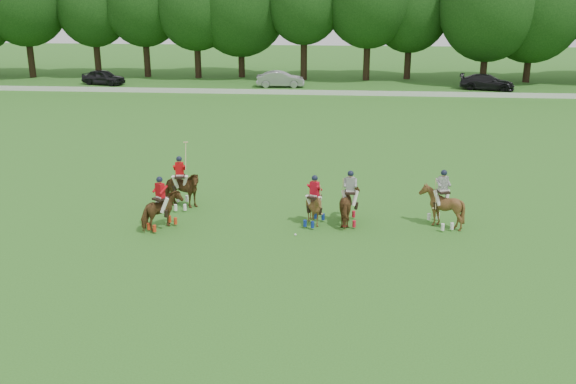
# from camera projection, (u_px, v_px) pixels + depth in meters

# --- Properties ---
(ground) EXTENTS (180.00, 180.00, 0.00)m
(ground) POSITION_uv_depth(u_px,v_px,m) (218.00, 262.00, 23.36)
(ground) COLOR #2C601B
(ground) RESTS_ON ground
(tree_line) EXTENTS (117.98, 14.32, 14.75)m
(tree_line) POSITION_uv_depth(u_px,v_px,m) (307.00, 0.00, 66.37)
(tree_line) COLOR black
(tree_line) RESTS_ON ground
(boundary_rail) EXTENTS (120.00, 0.10, 0.44)m
(boundary_rail) POSITION_uv_depth(u_px,v_px,m) (297.00, 92.00, 59.32)
(boundary_rail) COLOR white
(boundary_rail) RESTS_ON ground
(car_left) EXTENTS (4.77, 2.90, 1.52)m
(car_left) POSITION_uv_depth(u_px,v_px,m) (103.00, 77.00, 65.12)
(car_left) COLOR black
(car_left) RESTS_ON ground
(car_mid) EXTENTS (4.81, 1.91, 1.56)m
(car_mid) POSITION_uv_depth(u_px,v_px,m) (281.00, 79.00, 63.59)
(car_mid) COLOR #9C9CA1
(car_mid) RESTS_ON ground
(car_right) EXTENTS (5.48, 3.25, 1.49)m
(car_right) POSITION_uv_depth(u_px,v_px,m) (487.00, 82.00, 61.90)
(car_right) COLOR black
(car_right) RESTS_ON ground
(polo_red_a) EXTENTS (1.69, 1.97, 2.25)m
(polo_red_a) POSITION_uv_depth(u_px,v_px,m) (161.00, 210.00, 26.33)
(polo_red_a) COLOR #452A12
(polo_red_a) RESTS_ON ground
(polo_red_b) EXTENTS (1.91, 1.71, 2.94)m
(polo_red_b) POSITION_uv_depth(u_px,v_px,m) (181.00, 189.00, 28.84)
(polo_red_b) COLOR #452A12
(polo_red_b) RESTS_ON ground
(polo_red_c) EXTENTS (1.58, 1.66, 2.18)m
(polo_red_c) POSITION_uv_depth(u_px,v_px,m) (314.00, 208.00, 26.76)
(polo_red_c) COLOR #452A12
(polo_red_c) RESTS_ON ground
(polo_stripe_a) EXTENTS (1.19, 1.93, 2.33)m
(polo_stripe_a) POSITION_uv_depth(u_px,v_px,m) (350.00, 205.00, 26.88)
(polo_stripe_a) COLOR #452A12
(polo_stripe_a) RESTS_ON ground
(polo_stripe_b) EXTENTS (1.85, 1.96, 2.45)m
(polo_stripe_b) POSITION_uv_depth(u_px,v_px,m) (441.00, 206.00, 26.58)
(polo_stripe_b) COLOR #452A12
(polo_stripe_b) RESTS_ON ground
(polo_ball) EXTENTS (0.09, 0.09, 0.09)m
(polo_ball) POSITION_uv_depth(u_px,v_px,m) (295.00, 235.00, 25.81)
(polo_ball) COLOR white
(polo_ball) RESTS_ON ground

